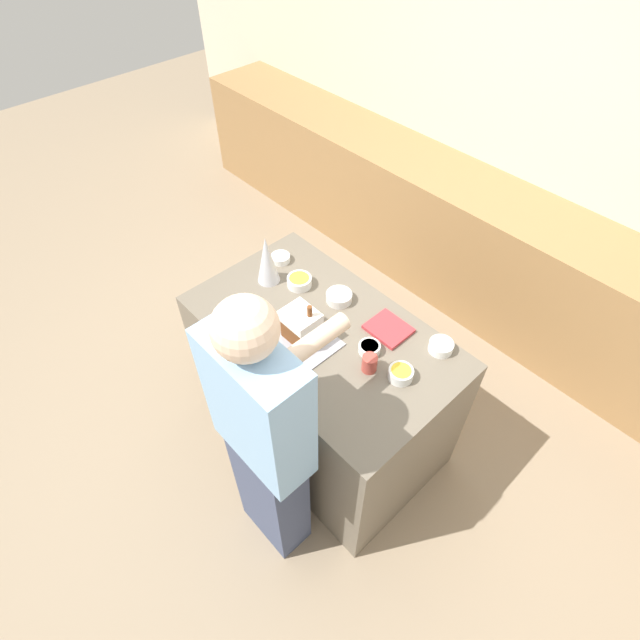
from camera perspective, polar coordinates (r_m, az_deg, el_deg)
ground_plane at (r=3.27m, az=0.19°, el=-12.06°), size 12.00×12.00×0.00m
wall_back at (r=3.68m, az=25.00°, el=19.01°), size 8.00×0.05×2.60m
back_cabinet_block at (r=3.86m, az=18.81°, el=7.03°), size 6.00×0.60×0.93m
kitchen_island at (r=2.87m, az=0.21°, el=-7.31°), size 1.40×0.83×0.94m
baking_tray at (r=2.47m, az=-2.16°, el=-2.00°), size 0.37×0.26×0.01m
gingerbread_house at (r=2.40m, az=-2.21°, el=-0.53°), size 0.17×0.15×0.23m
decorative_tree at (r=2.68m, az=-6.08°, el=6.86°), size 0.12×0.12×0.29m
candy_bowl_near_tray_right at (r=2.47m, az=13.66°, el=-2.92°), size 0.12×0.12×0.05m
candy_bowl_front_corner at (r=2.88m, az=-4.53°, el=7.09°), size 0.11×0.11×0.04m
candy_bowl_near_tray_left at (r=2.41m, az=5.66°, el=-3.19°), size 0.11×0.11×0.04m
candy_bowl_far_left at (r=2.63m, az=2.19°, el=2.68°), size 0.14×0.14×0.05m
candy_bowl_beside_tree at (r=2.71m, az=-2.38°, el=4.47°), size 0.13×0.13×0.05m
candy_bowl_behind_tray at (r=2.33m, az=9.21°, el=-6.05°), size 0.12×0.12×0.05m
cookbook at (r=2.52m, az=7.83°, el=-0.99°), size 0.20×0.18×0.02m
mug at (r=2.32m, az=5.68°, el=-4.94°), size 0.07×0.07×0.09m
person at (r=2.20m, az=-6.33°, el=-13.65°), size 0.46×0.57×1.74m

